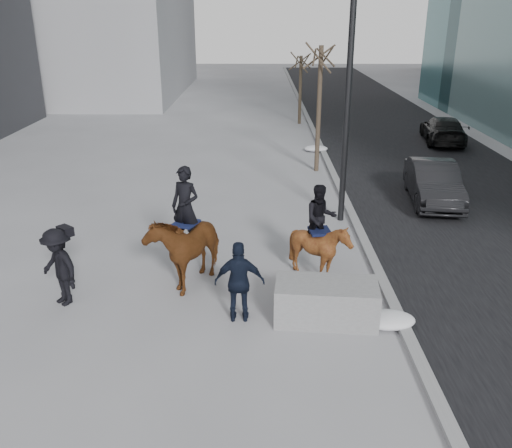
{
  "coord_description": "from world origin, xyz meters",
  "views": [
    {
      "loc": [
        0.06,
        -10.29,
        6.0
      ],
      "look_at": [
        0.0,
        1.2,
        1.5
      ],
      "focal_mm": 38.0,
      "sensor_mm": 36.0,
      "label": 1
    }
  ],
  "objects_px": {
    "planter": "(326,302)",
    "mounted_right": "(320,243)",
    "car_near": "(433,183)",
    "mounted_left": "(186,241)"
  },
  "relations": [
    {
      "from": "planter",
      "to": "mounted_left",
      "type": "height_order",
      "value": "mounted_left"
    },
    {
      "from": "car_near",
      "to": "mounted_left",
      "type": "distance_m",
      "value": 9.54
    },
    {
      "from": "planter",
      "to": "car_near",
      "type": "xyz_separation_m",
      "value": [
        4.46,
        7.58,
        0.26
      ]
    },
    {
      "from": "planter",
      "to": "mounted_right",
      "type": "height_order",
      "value": "mounted_right"
    },
    {
      "from": "planter",
      "to": "mounted_right",
      "type": "xyz_separation_m",
      "value": [
        0.04,
        1.86,
        0.51
      ]
    },
    {
      "from": "car_near",
      "to": "mounted_left",
      "type": "bearing_deg",
      "value": -135.78
    },
    {
      "from": "planter",
      "to": "mounted_right",
      "type": "distance_m",
      "value": 1.93
    },
    {
      "from": "car_near",
      "to": "mounted_right",
      "type": "distance_m",
      "value": 7.23
    },
    {
      "from": "car_near",
      "to": "mounted_right",
      "type": "bearing_deg",
      "value": -121.12
    },
    {
      "from": "mounted_left",
      "to": "mounted_right",
      "type": "bearing_deg",
      "value": 1.88
    }
  ]
}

